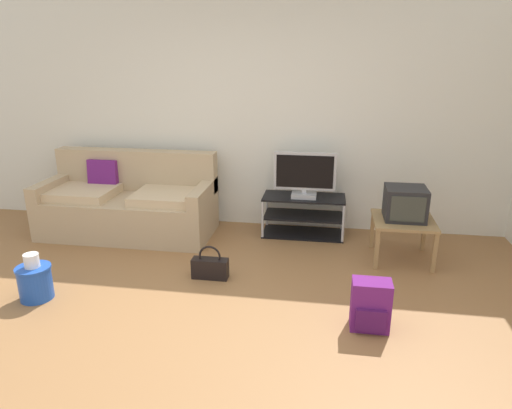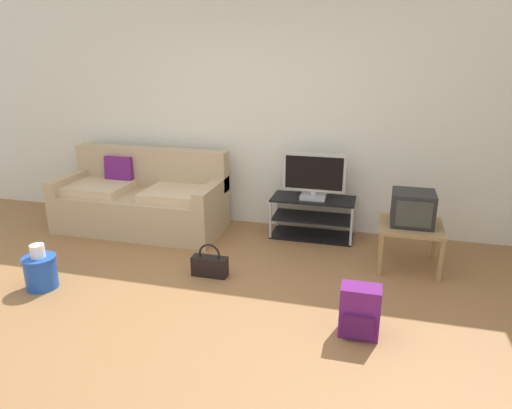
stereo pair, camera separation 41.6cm
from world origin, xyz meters
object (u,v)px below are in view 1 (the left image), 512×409
Objects in this scene: tv_stand at (303,216)px; side_table at (403,225)px; couch at (129,204)px; crt_tv at (405,203)px; backpack at (370,305)px; flat_tv at (305,175)px; cleaning_bucket at (35,280)px; handbag at (210,267)px.

side_table is at bearing -27.33° from tv_stand.
tv_stand is at bearing 6.67° from couch.
tv_stand is 1.22m from crt_tv.
couch is at bearing 141.30° from backpack.
tv_stand is at bearing 153.37° from crt_tv.
crt_tv reaches higher than tv_stand.
couch is 4.92× the size of crt_tv.
couch is at bearing -173.95° from flat_tv.
backpack is at bearing -106.90° from crt_tv.
flat_tv reaches higher than backpack.
tv_stand is 0.49m from flat_tv.
cleaning_bucket is at bearing -140.19° from flat_tv.
crt_tv is (1.04, -0.52, 0.37)m from tv_stand.
backpack is (0.63, -1.86, -0.53)m from flat_tv.
couch is at bearing 84.17° from cleaning_bucket.
side_table is at bearing 65.77° from backpack.
flat_tv is at bearing 56.74° from handbag.
couch reaches higher than cleaning_bucket.
crt_tv is 2.05m from handbag.
cleaning_bucket reaches higher than handbag.
crt_tv is at bearing -5.23° from couch.
cleaning_bucket is at bearing -95.83° from couch.
handbag is at bearing -158.84° from side_table.
handbag is 0.82× the size of cleaning_bucket.
handbag is 1.53m from cleaning_bucket.
handbag is (-0.81, -1.25, -0.12)m from tv_stand.
crt_tv reaches higher than handbag.
flat_tv is at bearing 154.36° from crt_tv.
crt_tv is 1.48m from backpack.
side_table is at bearing -90.00° from crt_tv.
couch is 1.64m from cleaning_bucket.
cleaning_bucket is (-2.84, 0.02, -0.02)m from backpack.
flat_tv reaches higher than tv_stand.
handbag is (-0.81, -1.23, -0.62)m from flat_tv.
flat_tv is 1.21m from side_table.
flat_tv reaches higher than side_table.
crt_tv reaches higher than side_table.
side_table is (3.09, -0.30, 0.04)m from couch.
flat_tv is (0.00, -0.02, 0.49)m from tv_stand.
couch is 2.81× the size of flat_tv.
cleaning_bucket is (-0.17, -1.63, -0.17)m from couch.
side_table is 1.75× the size of handbag.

